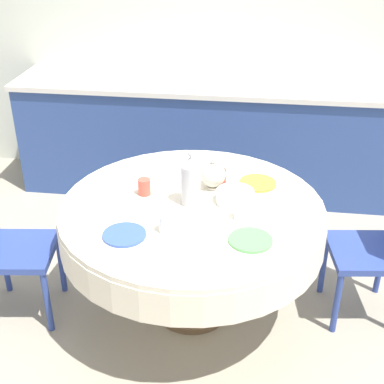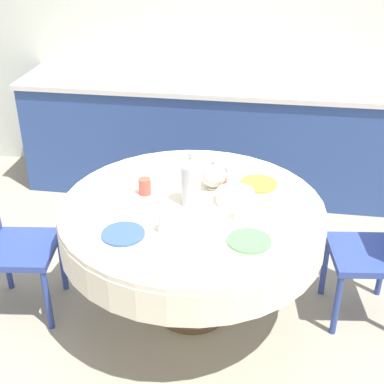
% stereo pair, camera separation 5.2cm
% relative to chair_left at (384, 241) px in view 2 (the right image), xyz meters
% --- Properties ---
extents(ground_plane, '(12.00, 12.00, 0.00)m').
position_rel_chair_left_xyz_m(ground_plane, '(-1.06, -0.14, -0.52)').
color(ground_plane, '#9E937F').
extents(wall_back, '(7.00, 0.05, 2.60)m').
position_rel_chair_left_xyz_m(wall_back, '(-1.06, 1.78, 0.78)').
color(wall_back, beige).
rests_on(wall_back, ground_plane).
extents(kitchen_counter, '(3.24, 0.64, 0.93)m').
position_rel_chair_left_xyz_m(kitchen_counter, '(-1.06, 1.44, -0.05)').
color(kitchen_counter, '#2D4784').
rests_on(kitchen_counter, ground_plane).
extents(dining_table, '(1.45, 1.45, 0.74)m').
position_rel_chair_left_xyz_m(dining_table, '(-1.06, -0.14, 0.10)').
color(dining_table, brown).
rests_on(dining_table, ground_plane).
extents(chair_left, '(0.45, 0.45, 0.95)m').
position_rel_chair_left_xyz_m(chair_left, '(0.00, 0.00, 0.00)').
color(chair_left, '#2D428E').
rests_on(chair_left, ground_plane).
extents(chair_right, '(0.45, 0.45, 0.95)m').
position_rel_chair_left_xyz_m(chair_right, '(-2.12, -0.27, 0.00)').
color(chair_right, '#2D428E').
rests_on(chair_right, ground_plane).
extents(plate_near_left, '(0.22, 0.22, 0.01)m').
position_rel_chair_left_xyz_m(plate_near_left, '(-1.35, -0.48, 0.23)').
color(plate_near_left, '#3856AD').
rests_on(plate_near_left, dining_table).
extents(cup_near_left, '(0.07, 0.07, 0.09)m').
position_rel_chair_left_xyz_m(cup_near_left, '(-1.15, -0.41, 0.27)').
color(cup_near_left, white).
rests_on(cup_near_left, dining_table).
extents(plate_near_right, '(0.22, 0.22, 0.01)m').
position_rel_chair_left_xyz_m(plate_near_right, '(-0.73, -0.45, 0.23)').
color(plate_near_right, '#5BA85B').
rests_on(plate_near_right, dining_table).
extents(cup_near_right, '(0.07, 0.07, 0.09)m').
position_rel_chair_left_xyz_m(cup_near_right, '(-0.79, -0.25, 0.27)').
color(cup_near_right, white).
rests_on(cup_near_right, dining_table).
extents(plate_far_left, '(0.22, 0.22, 0.01)m').
position_rel_chair_left_xyz_m(plate_far_left, '(-1.44, 0.11, 0.23)').
color(plate_far_left, white).
rests_on(plate_far_left, dining_table).
extents(cup_far_left, '(0.07, 0.07, 0.09)m').
position_rel_chair_left_xyz_m(cup_far_left, '(-1.34, -0.05, 0.27)').
color(cup_far_left, '#CC4C3D').
rests_on(cup_far_left, dining_table).
extents(plate_far_right, '(0.22, 0.22, 0.01)m').
position_rel_chair_left_xyz_m(plate_far_right, '(-0.71, 0.15, 0.23)').
color(plate_far_right, orange).
rests_on(plate_far_right, dining_table).
extents(cup_far_right, '(0.07, 0.07, 0.09)m').
position_rel_chair_left_xyz_m(cup_far_right, '(-0.93, 0.12, 0.27)').
color(cup_far_right, '#CC4C3D').
rests_on(cup_far_right, dining_table).
extents(coffee_carafe, '(0.11, 0.11, 0.31)m').
position_rel_chair_left_xyz_m(coffee_carafe, '(-1.07, -0.12, 0.36)').
color(coffee_carafe, '#B2B2B7').
rests_on(coffee_carafe, dining_table).
extents(teapot, '(0.20, 0.14, 0.19)m').
position_rel_chair_left_xyz_m(teapot, '(-0.97, 0.07, 0.30)').
color(teapot, silver).
rests_on(teapot, dining_table).
extents(fruit_bowl, '(0.21, 0.21, 0.07)m').
position_rel_chair_left_xyz_m(fruit_bowl, '(-0.83, -0.07, 0.25)').
color(fruit_bowl, silver).
rests_on(fruit_bowl, dining_table).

